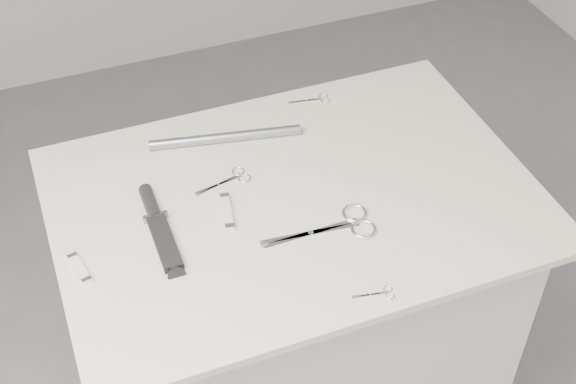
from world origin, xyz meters
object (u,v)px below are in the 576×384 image
object	(u,v)px
sheathed_knife	(158,224)
pocket_knife_a	(227,211)
embroidery_scissors_b	(316,100)
plinth	(294,333)
metal_rail	(226,137)
pocket_knife_b	(80,269)
embroidery_scissors_a	(232,179)
large_shears	(342,225)
tiny_scissors	(379,294)

from	to	relation	value
sheathed_knife	pocket_knife_a	size ratio (longest dim) A/B	2.32
embroidery_scissors_b	plinth	bearing A→B (deg)	-110.62
plinth	metal_rail	xyz separation A→B (m)	(-0.08, 0.22, 0.48)
plinth	pocket_knife_b	world-z (taller)	pocket_knife_b
embroidery_scissors_a	plinth	bearing A→B (deg)	-54.21
plinth	metal_rail	distance (m)	0.54
large_shears	pocket_knife_a	xyz separation A→B (m)	(-0.20, 0.12, 0.00)
tiny_scissors	metal_rail	bearing A→B (deg)	114.70
plinth	large_shears	distance (m)	0.49
embroidery_scissors_a	pocket_knife_b	size ratio (longest dim) A/B	1.54
embroidery_scissors_b	pocket_knife_a	distance (m)	0.43
embroidery_scissors_a	pocket_knife_b	bearing A→B (deg)	-170.52
embroidery_scissors_b	sheathed_knife	bearing A→B (deg)	-139.29
tiny_scissors	plinth	bearing A→B (deg)	110.07
embroidery_scissors_a	tiny_scissors	distance (m)	0.43
plinth	embroidery_scissors_b	world-z (taller)	embroidery_scissors_b
embroidery_scissors_b	pocket_knife_b	distance (m)	0.71
pocket_knife_a	tiny_scissors	bearing A→B (deg)	-136.01
embroidery_scissors_b	pocket_knife_b	xyz separation A→B (m)	(-0.62, -0.34, 0.00)
tiny_scissors	metal_rail	distance (m)	0.54
sheathed_knife	pocket_knife_b	xyz separation A→B (m)	(-0.17, -0.06, -0.00)
embroidery_scissors_a	sheathed_knife	world-z (taller)	sheathed_knife
pocket_knife_b	metal_rail	size ratio (longest dim) A/B	0.24
plinth	pocket_knife_a	size ratio (longest dim) A/B	8.68
pocket_knife_b	sheathed_knife	bearing A→B (deg)	-81.67
large_shears	sheathed_knife	bearing A→B (deg)	161.75
tiny_scissors	metal_rail	size ratio (longest dim) A/B	0.24
tiny_scissors	sheathed_knife	world-z (taller)	sheathed_knife
metal_rail	plinth	bearing A→B (deg)	-70.29
embroidery_scissors_a	metal_rail	world-z (taller)	metal_rail
embroidery_scissors_a	embroidery_scissors_b	xyz separation A→B (m)	(0.28, 0.20, -0.00)
embroidery_scissors_b	sheathed_knife	xyz separation A→B (m)	(-0.46, -0.28, 0.01)
metal_rail	embroidery_scissors_b	bearing A→B (deg)	15.97
pocket_knife_a	metal_rail	world-z (taller)	metal_rail
embroidery_scissors_a	metal_rail	size ratio (longest dim) A/B	0.37
embroidery_scissors_a	sheathed_knife	distance (m)	0.20
large_shears	pocket_knife_a	size ratio (longest dim) A/B	2.24
large_shears	pocket_knife_a	distance (m)	0.23
pocket_knife_a	sheathed_knife	bearing A→B (deg)	95.66
large_shears	embroidery_scissors_a	distance (m)	0.27
embroidery_scissors_a	pocket_knife_a	bearing A→B (deg)	-125.65
embroidery_scissors_a	pocket_knife_b	xyz separation A→B (m)	(-0.35, -0.14, 0.00)
metal_rail	large_shears	bearing A→B (deg)	-68.34
plinth	pocket_knife_b	size ratio (longest dim) A/B	10.88
sheathed_knife	pocket_knife_a	world-z (taller)	sheathed_knife
plinth	embroidery_scissors_b	size ratio (longest dim) A/B	9.07
embroidery_scissors_b	tiny_scissors	distance (m)	0.61
embroidery_scissors_a	embroidery_scissors_b	distance (m)	0.34
large_shears	embroidery_scissors_b	xyz separation A→B (m)	(0.11, 0.41, -0.00)
large_shears	embroidery_scissors_a	bearing A→B (deg)	129.99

